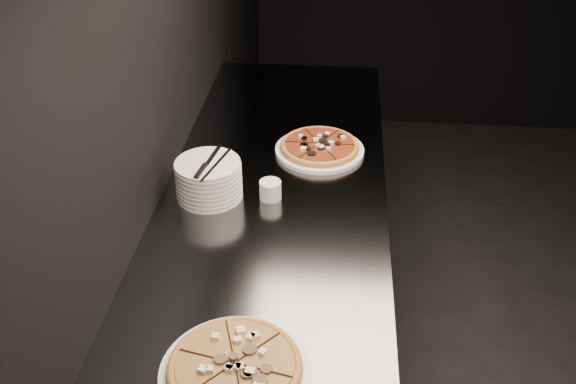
# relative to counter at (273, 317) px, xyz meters

# --- Properties ---
(wall_left) EXTENTS (0.02, 5.00, 2.80)m
(wall_left) POSITION_rel_counter_xyz_m (-0.37, 0.00, 0.94)
(wall_left) COLOR black
(wall_left) RESTS_ON floor
(counter) EXTENTS (0.74, 2.44, 0.92)m
(counter) POSITION_rel_counter_xyz_m (0.00, 0.00, 0.00)
(counter) COLOR #55585C
(counter) RESTS_ON floor
(pizza_mushroom) EXTENTS (0.37, 0.37, 0.04)m
(pizza_mushroom) POSITION_rel_counter_xyz_m (-0.01, -0.67, 0.48)
(pizza_mushroom) COLOR white
(pizza_mushroom) RESTS_ON counter
(pizza_tomato) EXTENTS (0.33, 0.33, 0.04)m
(pizza_tomato) POSITION_rel_counter_xyz_m (0.14, 0.39, 0.48)
(pizza_tomato) COLOR white
(pizza_tomato) RESTS_ON counter
(plate_stack) EXTENTS (0.21, 0.21, 0.13)m
(plate_stack) POSITION_rel_counter_xyz_m (-0.21, 0.07, 0.52)
(plate_stack) COLOR white
(plate_stack) RESTS_ON counter
(cutlery) EXTENTS (0.11, 0.22, 0.01)m
(cutlery) POSITION_rel_counter_xyz_m (-0.20, 0.05, 0.59)
(cutlery) COLOR silver
(cutlery) RESTS_ON plate_stack
(ramekin) EXTENTS (0.07, 0.07, 0.06)m
(ramekin) POSITION_rel_counter_xyz_m (-0.01, 0.08, 0.49)
(ramekin) COLOR white
(ramekin) RESTS_ON counter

